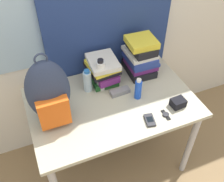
{
  "coord_description": "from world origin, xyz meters",
  "views": [
    {
      "loc": [
        -0.51,
        -0.85,
        2.13
      ],
      "look_at": [
        0.0,
        0.39,
        0.87
      ],
      "focal_mm": 42.0,
      "sensor_mm": 36.0,
      "label": 1
    }
  ],
  "objects_px": {
    "camera_pouch": "(178,103)",
    "backpack": "(49,93)",
    "book_stack_left": "(103,70)",
    "book_stack_center": "(140,57)",
    "sunglasses_case": "(120,92)",
    "sunscreen_bottle": "(138,89)",
    "water_bottle": "(88,81)",
    "sports_bottle": "(101,75)",
    "wristwatch": "(166,115)",
    "cell_phone": "(150,120)"
  },
  "relations": [
    {
      "from": "backpack",
      "to": "water_bottle",
      "type": "relative_size",
      "value": 2.73
    },
    {
      "from": "book_stack_center",
      "to": "camera_pouch",
      "type": "bearing_deg",
      "value": -80.27
    },
    {
      "from": "backpack",
      "to": "cell_phone",
      "type": "relative_size",
      "value": 4.48
    },
    {
      "from": "cell_phone",
      "to": "water_bottle",
      "type": "bearing_deg",
      "value": 122.61
    },
    {
      "from": "book_stack_left",
      "to": "sunglasses_case",
      "type": "relative_size",
      "value": 1.78
    },
    {
      "from": "sunglasses_case",
      "to": "sunscreen_bottle",
      "type": "bearing_deg",
      "value": -39.95
    },
    {
      "from": "sunscreen_bottle",
      "to": "wristwatch",
      "type": "bearing_deg",
      "value": -66.09
    },
    {
      "from": "sunscreen_bottle",
      "to": "camera_pouch",
      "type": "bearing_deg",
      "value": -39.1
    },
    {
      "from": "backpack",
      "to": "wristwatch",
      "type": "relative_size",
      "value": 5.39
    },
    {
      "from": "book_stack_left",
      "to": "water_bottle",
      "type": "xyz_separation_m",
      "value": [
        -0.14,
        -0.06,
        -0.02
      ]
    },
    {
      "from": "sunglasses_case",
      "to": "backpack",
      "type": "bearing_deg",
      "value": -175.29
    },
    {
      "from": "book_stack_left",
      "to": "wristwatch",
      "type": "distance_m",
      "value": 0.58
    },
    {
      "from": "book_stack_center",
      "to": "cell_phone",
      "type": "height_order",
      "value": "book_stack_center"
    },
    {
      "from": "book_stack_left",
      "to": "book_stack_center",
      "type": "relative_size",
      "value": 0.88
    },
    {
      "from": "book_stack_left",
      "to": "book_stack_center",
      "type": "distance_m",
      "value": 0.32
    },
    {
      "from": "sports_bottle",
      "to": "book_stack_left",
      "type": "bearing_deg",
      "value": 60.51
    },
    {
      "from": "backpack",
      "to": "book_stack_center",
      "type": "xyz_separation_m",
      "value": [
        0.76,
        0.23,
        -0.08
      ]
    },
    {
      "from": "book_stack_left",
      "to": "sports_bottle",
      "type": "height_order",
      "value": "sports_bottle"
    },
    {
      "from": "book_stack_center",
      "to": "cell_phone",
      "type": "bearing_deg",
      "value": -108.81
    },
    {
      "from": "water_bottle",
      "to": "sunglasses_case",
      "type": "bearing_deg",
      "value": -31.3
    },
    {
      "from": "camera_pouch",
      "to": "wristwatch",
      "type": "xyz_separation_m",
      "value": [
        -0.12,
        -0.05,
        -0.02
      ]
    },
    {
      "from": "book_stack_left",
      "to": "cell_phone",
      "type": "bearing_deg",
      "value": -73.96
    },
    {
      "from": "backpack",
      "to": "water_bottle",
      "type": "xyz_separation_m",
      "value": [
        0.3,
        0.17,
        -0.13
      ]
    },
    {
      "from": "book_stack_center",
      "to": "sports_bottle",
      "type": "height_order",
      "value": "book_stack_center"
    },
    {
      "from": "sunglasses_case",
      "to": "wristwatch",
      "type": "xyz_separation_m",
      "value": [
        0.21,
        -0.32,
        -0.01
      ]
    },
    {
      "from": "backpack",
      "to": "cell_phone",
      "type": "bearing_deg",
      "value": -25.49
    },
    {
      "from": "camera_pouch",
      "to": "book_stack_left",
      "type": "bearing_deg",
      "value": 131.17
    },
    {
      "from": "sunscreen_bottle",
      "to": "sports_bottle",
      "type": "bearing_deg",
      "value": 137.8
    },
    {
      "from": "cell_phone",
      "to": "camera_pouch",
      "type": "distance_m",
      "value": 0.26
    },
    {
      "from": "backpack",
      "to": "book_stack_left",
      "type": "relative_size",
      "value": 1.91
    },
    {
      "from": "backpack",
      "to": "water_bottle",
      "type": "bearing_deg",
      "value": 29.04
    },
    {
      "from": "water_bottle",
      "to": "wristwatch",
      "type": "height_order",
      "value": "water_bottle"
    },
    {
      "from": "backpack",
      "to": "sunscreen_bottle",
      "type": "bearing_deg",
      "value": -4.23
    },
    {
      "from": "backpack",
      "to": "sunscreen_bottle",
      "type": "height_order",
      "value": "backpack"
    },
    {
      "from": "sunscreen_bottle",
      "to": "water_bottle",
      "type": "bearing_deg",
      "value": 145.6
    },
    {
      "from": "camera_pouch",
      "to": "backpack",
      "type": "bearing_deg",
      "value": 164.72
    },
    {
      "from": "sports_bottle",
      "to": "sunscreen_bottle",
      "type": "xyz_separation_m",
      "value": [
        0.21,
        -0.19,
        -0.05
      ]
    },
    {
      "from": "sunscreen_bottle",
      "to": "cell_phone",
      "type": "xyz_separation_m",
      "value": [
        -0.02,
        -0.24,
        -0.07
      ]
    },
    {
      "from": "camera_pouch",
      "to": "wristwatch",
      "type": "relative_size",
      "value": 1.06
    },
    {
      "from": "sports_bottle",
      "to": "sunglasses_case",
      "type": "relative_size",
      "value": 1.78
    },
    {
      "from": "cell_phone",
      "to": "camera_pouch",
      "type": "xyz_separation_m",
      "value": [
        0.25,
        0.05,
        0.02
      ]
    },
    {
      "from": "camera_pouch",
      "to": "wristwatch",
      "type": "distance_m",
      "value": 0.13
    },
    {
      "from": "sunscreen_bottle",
      "to": "camera_pouch",
      "type": "xyz_separation_m",
      "value": [
        0.23,
        -0.18,
        -0.05
      ]
    },
    {
      "from": "cell_phone",
      "to": "sunscreen_bottle",
      "type": "bearing_deg",
      "value": 84.14
    },
    {
      "from": "book_stack_left",
      "to": "water_bottle",
      "type": "bearing_deg",
      "value": -158.83
    },
    {
      "from": "water_bottle",
      "to": "sunscreen_bottle",
      "type": "distance_m",
      "value": 0.38
    },
    {
      "from": "backpack",
      "to": "water_bottle",
      "type": "distance_m",
      "value": 0.37
    },
    {
      "from": "book_stack_center",
      "to": "sports_bottle",
      "type": "distance_m",
      "value": 0.37
    },
    {
      "from": "backpack",
      "to": "sports_bottle",
      "type": "bearing_deg",
      "value": 20.1
    },
    {
      "from": "backpack",
      "to": "book_stack_left",
      "type": "bearing_deg",
      "value": 26.64
    }
  ]
}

